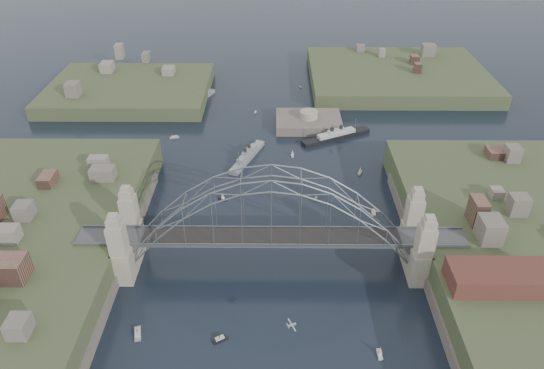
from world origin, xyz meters
The scene contains 23 objects.
ground centered at (0.00, 0.00, 0.00)m, with size 500.00×500.00×0.00m, color black.
bridge centered at (0.00, 0.00, 12.32)m, with size 84.00×13.80×24.60m.
shore_west centered at (-57.32, 0.00, 1.97)m, with size 50.50×90.00×12.00m.
shore_east centered at (57.32, 0.00, 1.97)m, with size 50.50×90.00×12.00m.
headland_nw centered at (-55.00, 95.00, 0.50)m, with size 60.00×45.00×9.00m, color #3D4829.
headland_ne centered at (50.00, 110.00, 0.75)m, with size 70.00×55.00×9.50m, color #3D4829.
fort_island centered at (12.00, 70.00, -0.34)m, with size 22.00×16.00×9.40m.
wharf_shed centered at (44.00, -14.00, 10.00)m, with size 20.00×8.00×4.00m, color #592D26.
naval_cruiser_near centered at (-7.69, 47.36, 0.94)m, with size 9.96×19.80×6.07m.
naval_cruiser_far centered at (-27.38, 91.20, 0.89)m, with size 9.33×16.31×5.71m.
ocean_liner centered at (20.47, 60.85, 0.92)m, with size 23.17×13.88×5.96m.
aeroplane centered at (3.69, -23.69, 7.45)m, with size 1.79×3.03×0.46m.
small_boat_a centered at (-13.32, 25.92, 0.87)m, with size 2.47×1.71×2.38m.
small_boat_b centered at (11.58, 26.11, 0.15)m, with size 1.35×1.83×0.45m.
small_boat_c centered at (-9.63, -20.91, 0.28)m, with size 2.96×2.26×1.43m.
small_boat_d centered at (25.35, 39.34, 0.85)m, with size 1.74×2.60×2.38m.
small_boat_e centered at (-32.22, 60.72, 0.28)m, with size 3.31×1.84×1.43m.
small_boat_f centered at (5.99, 49.19, 0.97)m, with size 1.11×1.88×2.38m.
small_boat_g centered at (20.20, -24.12, 0.86)m, with size 1.04×2.43×2.38m.
small_boat_h centered at (-6.45, 80.11, 0.29)m, with size 1.05×1.82×1.43m.
small_boat_i centered at (26.19, 20.02, 0.15)m, with size 1.11×2.80×0.45m.
small_boat_j centered at (-25.56, -19.67, 0.28)m, with size 2.02×3.82×1.43m.
small_boat_k centered at (10.61, 103.74, 0.15)m, with size 1.24×1.91×0.45m.
Camera 1 is at (0.83, -84.74, 77.28)m, focal length 33.26 mm.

